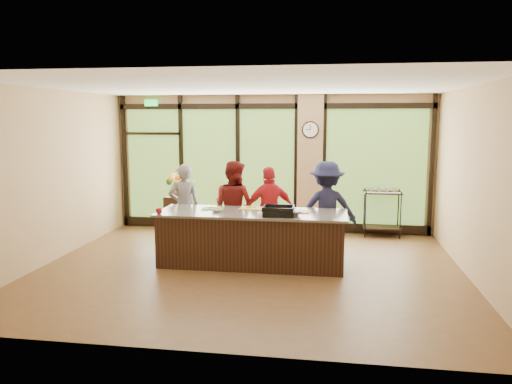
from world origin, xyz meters
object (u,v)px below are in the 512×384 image
(flower_stand, at_px, (178,217))
(cook_left, at_px, (184,207))
(bar_cart, at_px, (382,207))
(cook_right, at_px, (327,209))
(roasting_pan, at_px, (279,213))
(island_base, at_px, (252,239))

(flower_stand, bearing_deg, cook_left, -49.98)
(bar_cart, bearing_deg, flower_stand, -170.55)
(cook_right, relative_size, bar_cart, 1.62)
(roasting_pan, height_order, flower_stand, roasting_pan)
(island_base, relative_size, cook_left, 1.89)
(cook_left, distance_m, roasting_pan, 2.24)
(cook_left, relative_size, roasting_pan, 3.30)
(bar_cart, bearing_deg, island_base, -135.64)
(island_base, relative_size, flower_stand, 3.50)
(cook_right, bearing_deg, flower_stand, -23.94)
(island_base, height_order, roasting_pan, roasting_pan)
(cook_right, xyz_separation_m, flower_stand, (-3.07, 0.83, -0.42))
(island_base, xyz_separation_m, cook_right, (1.25, 0.82, 0.42))
(roasting_pan, distance_m, flower_stand, 3.05)
(cook_right, height_order, bar_cart, cook_right)
(cook_left, xyz_separation_m, bar_cart, (3.84, 1.60, -0.18))
(flower_stand, distance_m, bar_cart, 4.30)
(cook_right, bearing_deg, bar_cart, -134.08)
(cook_left, distance_m, cook_right, 2.70)
(cook_right, distance_m, roasting_pan, 1.33)
(island_base, distance_m, bar_cart, 3.43)
(flower_stand, xyz_separation_m, bar_cart, (4.22, 0.80, 0.20))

